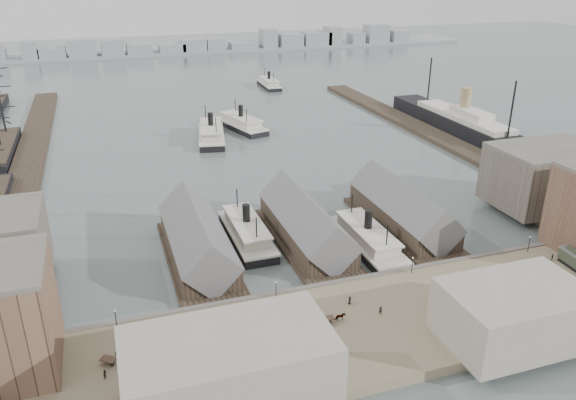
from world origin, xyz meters
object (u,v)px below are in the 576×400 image
object	(u,v)px
horse_cart_right	(488,297)
horse_cart_left	(118,354)
ocean_steamer	(463,123)
horse_cart_center	(336,318)
ferry_docked_west	(247,231)

from	to	relation	value
horse_cart_right	horse_cart_left	bearing A→B (deg)	96.96
ocean_steamer	horse_cart_center	bearing A→B (deg)	-133.67
ferry_docked_west	horse_cart_right	bearing A→B (deg)	-50.09
ferry_docked_west	ocean_steamer	xyz separation A→B (m)	(105.00, 63.05, 1.51)
ferry_docked_west	horse_cart_left	xyz separation A→B (m)	(-32.27, -38.46, 0.48)
horse_cart_center	ferry_docked_west	bearing A→B (deg)	6.94
ferry_docked_west	horse_cart_left	bearing A→B (deg)	-130.00
ocean_steamer	horse_cart_left	bearing A→B (deg)	-143.52
ocean_steamer	horse_cart_left	world-z (taller)	ocean_steamer
ocean_steamer	horse_cart_right	xyz separation A→B (m)	(-68.41, -106.79, -1.00)
horse_cart_left	horse_cart_center	world-z (taller)	horse_cart_left
horse_cart_left	horse_cart_right	world-z (taller)	horse_cart_right
horse_cart_left	horse_cart_right	distance (m)	69.06
horse_cart_center	horse_cart_left	bearing A→B (deg)	85.26
ocean_steamer	horse_cart_center	size ratio (longest dim) A/B	18.50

